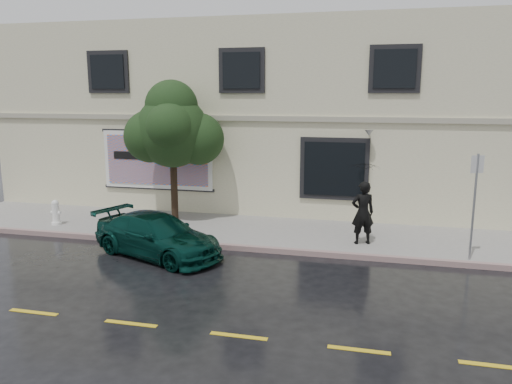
% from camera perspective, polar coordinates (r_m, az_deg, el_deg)
% --- Properties ---
extents(ground, '(90.00, 90.00, 0.00)m').
position_cam_1_polar(ground, '(13.38, -7.13, -8.29)').
color(ground, black).
rests_on(ground, ground).
extents(sidewalk, '(20.00, 3.50, 0.15)m').
position_cam_1_polar(sidewalk, '(16.29, -3.12, -4.35)').
color(sidewalk, '#9C9793').
rests_on(sidewalk, ground).
extents(curb, '(20.00, 0.18, 0.16)m').
position_cam_1_polar(curb, '(14.70, -5.08, -6.13)').
color(curb, gray).
rests_on(curb, ground).
extents(road_marking, '(19.00, 0.12, 0.01)m').
position_cam_1_polar(road_marking, '(10.43, -14.10, -14.37)').
color(road_marking, gold).
rests_on(road_marking, ground).
extents(building, '(20.00, 8.12, 7.00)m').
position_cam_1_polar(building, '(21.28, 1.26, 8.69)').
color(building, beige).
rests_on(building, ground).
extents(billboard, '(4.30, 0.16, 2.20)m').
position_cam_1_polar(billboard, '(18.55, -11.23, 3.61)').
color(billboard, white).
rests_on(billboard, ground).
extents(car, '(4.36, 3.13, 1.16)m').
position_cam_1_polar(car, '(14.12, -11.24, -4.90)').
color(car, '#08322B').
rests_on(car, ground).
extents(pedestrian, '(0.78, 0.63, 1.84)m').
position_cam_1_polar(pedestrian, '(14.68, 12.10, -2.34)').
color(pedestrian, black).
rests_on(pedestrian, sidewalk).
extents(umbrella, '(0.99, 0.99, 0.71)m').
position_cam_1_polar(umbrella, '(14.44, 12.31, 2.58)').
color(umbrella, black).
rests_on(umbrella, pedestrian).
extents(street_tree, '(2.44, 2.44, 4.28)m').
position_cam_1_polar(street_tree, '(17.02, -9.54, 6.84)').
color(street_tree, black).
rests_on(street_tree, sidewalk).
extents(fire_hydrant, '(0.34, 0.32, 0.83)m').
position_cam_1_polar(fire_hydrant, '(17.85, -21.91, -2.19)').
color(fire_hydrant, white).
rests_on(fire_hydrant, sidewalk).
extents(sign_pole, '(0.33, 0.14, 2.80)m').
position_cam_1_polar(sign_pole, '(13.97, 23.71, -0.60)').
color(sign_pole, '#9A9EA2').
rests_on(sign_pole, sidewalk).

